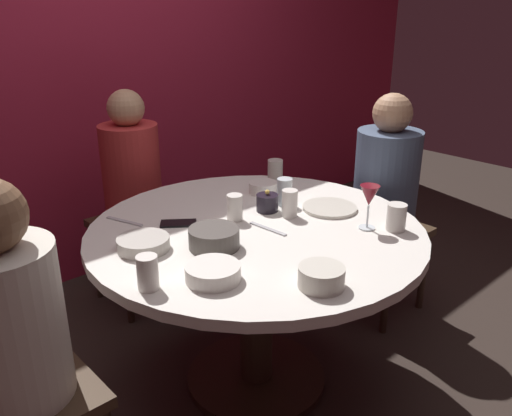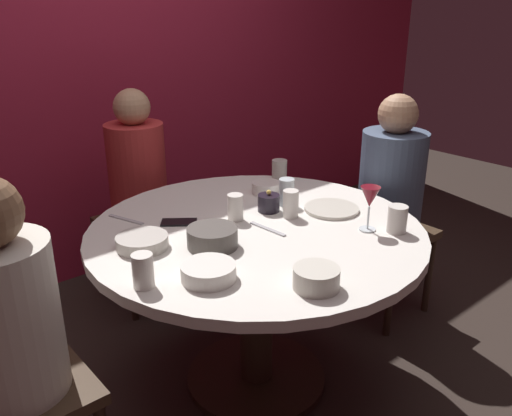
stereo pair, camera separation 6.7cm
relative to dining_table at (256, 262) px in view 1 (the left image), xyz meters
The scene contains 23 objects.
ground_plane 0.58m from the dining_table, ahead, with size 8.00×8.00×0.00m, color #2D231E.
back_wall 1.63m from the dining_table, 90.00° to the left, with size 6.00×0.10×2.60m, color maroon.
dining_table is the anchor object (origin of this frame).
seated_diner_left 0.95m from the dining_table, behind, with size 0.40×0.40×1.14m.
seated_diner_back 0.95m from the dining_table, 90.00° to the left, with size 0.40×0.40×1.16m.
seated_diner_right 0.89m from the dining_table, ahead, with size 0.40×0.40×1.15m.
candle_holder 0.26m from the dining_table, 31.98° to the left, with size 0.09×0.09×0.09m.
wine_glass 0.51m from the dining_table, 44.52° to the right, with size 0.08×0.08×0.18m.
dinner_plate 0.40m from the dining_table, 11.80° to the right, with size 0.23×0.23×0.01m, color beige.
cell_phone 0.35m from the dining_table, 132.06° to the left, with size 0.07×0.14×0.01m, color black.
bowl_serving_large 0.48m from the dining_table, 150.69° to the right, with size 0.18×0.18×0.05m, color silver.
bowl_salad_center 0.54m from the dining_table, 109.18° to the right, with size 0.15×0.15×0.07m, color beige.
bowl_small_white 0.44m from the dining_table, 42.53° to the left, with size 0.13×0.13×0.05m, color silver.
bowl_sauce_side 0.48m from the dining_table, 163.71° to the left, with size 0.19×0.19×0.05m, color #B2ADA3.
bowl_rice_portion 0.30m from the dining_table, behind, with size 0.18×0.18×0.07m, color #4C4742.
cup_near_candle 0.23m from the dining_table, 97.74° to the left, with size 0.06×0.06×0.11m, color silver.
cup_by_left_diner 0.35m from the dining_table, 20.67° to the left, with size 0.07×0.07×0.12m, color silver.
cup_by_right_diner 0.61m from the dining_table, 167.57° to the right, with size 0.07×0.07×0.11m, color silver.
cup_center_front 0.27m from the dining_table, ahead, with size 0.06×0.06×0.11m, color silver.
cup_far_edge 0.58m from the dining_table, 45.55° to the right, with size 0.07×0.07×0.11m, color silver.
cup_beside_wine 0.62m from the dining_table, 38.04° to the left, with size 0.07×0.07×0.10m, color #B2ADA3.
fork_near_plate 0.55m from the dining_table, 131.75° to the left, with size 0.02×0.18×0.01m, color #B7B7BC.
knife_near_plate 0.16m from the dining_table, 69.97° to the right, with size 0.02×0.18×0.01m, color #B7B7BC.
Camera 1 is at (-1.29, -1.39, 1.56)m, focal length 37.14 mm.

